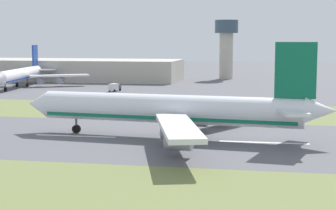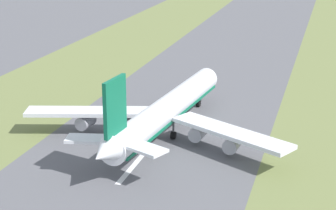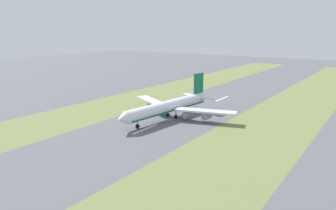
{
  "view_description": "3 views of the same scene",
  "coord_description": "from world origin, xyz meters",
  "views": [
    {
      "loc": [
        -113.12,
        -21.6,
        20.87
      ],
      "look_at": [
        1.5,
        0.35,
        7.0
      ],
      "focal_mm": 60.0,
      "sensor_mm": 36.0,
      "label": 1
    },
    {
      "loc": [
        37.04,
        -119.04,
        48.34
      ],
      "look_at": [
        1.5,
        0.35,
        7.0
      ],
      "focal_mm": 60.0,
      "sensor_mm": 36.0,
      "label": 2
    },
    {
      "loc": [
        -86.7,
        130.75,
        43.2
      ],
      "look_at": [
        1.5,
        0.35,
        7.0
      ],
      "focal_mm": 35.0,
      "sensor_mm": 36.0,
      "label": 3
    }
  ],
  "objects": [
    {
      "name": "airplane_main_jet",
      "position": [
        1.3,
        -1.55,
        6.02
      ],
      "size": [
        63.77,
        67.2,
        20.2
      ],
      "color": "silver",
      "rests_on": "ground"
    },
    {
      "name": "ground_plane",
      "position": [
        0.0,
        0.0,
        0.0
      ],
      "size": [
        800.0,
        800.0,
        0.0
      ],
      "primitive_type": "plane",
      "color": "#56565B"
    },
    {
      "name": "centreline_dash_far",
      "position": [
        0.0,
        20.35,
        0.01
      ],
      "size": [
        1.2,
        18.0,
        0.01
      ],
      "primitive_type": "cube",
      "color": "silver",
      "rests_on": "ground"
    },
    {
      "name": "centreline_dash_mid",
      "position": [
        0.0,
        -19.65,
        0.01
      ],
      "size": [
        1.2,
        18.0,
        0.01
      ],
      "primitive_type": "cube",
      "color": "silver",
      "rests_on": "ground"
    }
  ]
}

